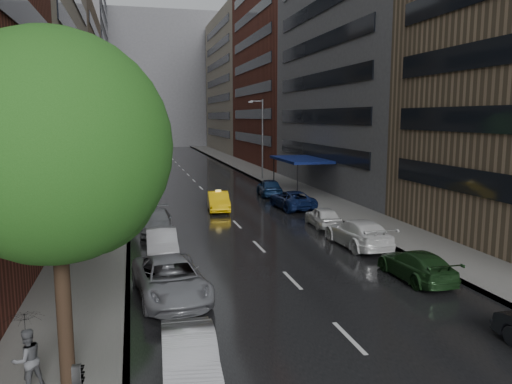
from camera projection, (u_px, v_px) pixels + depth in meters
road at (190, 177)px, 60.54m from camera, size 14.00×140.00×0.01m
sidewalk_left at (113, 178)px, 58.38m from camera, size 4.00×140.00×0.15m
sidewalk_right at (261, 174)px, 62.68m from camera, size 4.00×140.00×0.15m
buildings_left at (61, 47)px, 63.00m from camera, size 8.00×108.00×38.00m
buildings_right at (292, 59)px, 68.30m from camera, size 8.05×109.10×36.00m
building_far at (157, 81)px, 123.40m from camera, size 40.00×14.00×32.00m
tree_near at (54, 148)px, 12.46m from camera, size 5.90×5.90×9.40m
tree_mid at (98, 127)px, 29.55m from camera, size 6.04×6.04×9.63m
tree_far at (109, 140)px, 42.05m from camera, size 4.82×4.82×7.69m
taxi at (218, 201)px, 38.59m from camera, size 1.96×4.58×1.47m
parked_cars_left at (166, 260)px, 22.79m from camera, size 3.16×23.23×1.56m
parked_cars_right at (331, 219)px, 31.69m from camera, size 2.77×37.09×1.59m
ped_black_umbrella at (26, 344)px, 12.87m from camera, size 1.01×0.98×2.09m
street_lamp_left at (119, 147)px, 38.77m from camera, size 1.74×0.22×9.00m
street_lamp_right at (262, 137)px, 56.85m from camera, size 1.74×0.22×9.00m
awning at (301, 160)px, 47.82m from camera, size 4.00×8.00×3.12m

